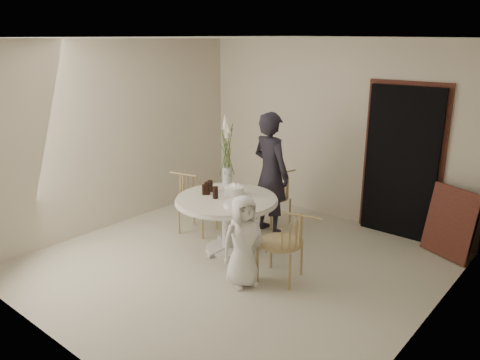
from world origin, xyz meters
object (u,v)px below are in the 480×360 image
Objects in this scene: chair_left at (190,194)px; boy at (244,241)px; chair_far at (279,190)px; chair_right at (290,237)px; girl at (271,173)px; flower_vase at (227,154)px; table at (227,206)px; birthday_cake at (234,191)px.

boy is at bearing -127.04° from chair_left.
chair_far is 0.94× the size of chair_right.
girl is 1.75× the size of flower_vase.
flower_vase reaches higher than chair_left.
chair_right reaches higher than table.
chair_left is 1.75m from boy.
chair_left is 1.19m from girl.
boy reaches higher than birthday_cake.
chair_far is 1.10m from flower_vase.
chair_right is at bearing -8.72° from table.
girl is at bearing 50.14° from boy.
chair_right is 1.16m from birthday_cake.
flower_vase is at bearing 58.15° from girl.
table is 1.68× the size of chair_far.
flower_vase is (-0.31, -0.82, 0.66)m from chair_far.
boy is at bearing -55.21° from chair_right.
boy is (0.75, -0.57, -0.08)m from table.
chair_right is at bearing -17.31° from boy.
girl is 1.64× the size of boy.
table is at bearing -112.15° from chair_right.
boy is (0.69, -1.44, -0.34)m from girl.
table is at bearing -98.10° from birthday_cake.
birthday_cake is at bearing -104.47° from chair_left.
chair_right is (1.11, -0.17, -0.07)m from table.
chair_left is at bearing 49.18° from girl.
flower_vase is (-1.46, 0.59, 0.63)m from chair_right.
chair_right is 0.79× the size of boy.
chair_right is 0.53m from boy.
chair_far is at bearing -154.09° from chair_right.
flower_vase reaches higher than birthday_cake.
birthday_cake is (0.07, -1.11, 0.28)m from chair_far.
birthday_cake is at bearing -37.63° from flower_vase.
chair_left is (-0.79, -1.08, 0.04)m from chair_far.
table is at bearing 77.44° from boy.
birthday_cake reaches higher than chair_right.
chair_right is 1.70m from flower_vase.
boy is 1.62m from flower_vase.
chair_far is 0.93× the size of chair_left.
chair_left is 3.45× the size of birthday_cake.
girl is at bearing -58.40° from chair_far.
table is at bearing 97.02° from girl.
table is 0.86m from chair_left.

